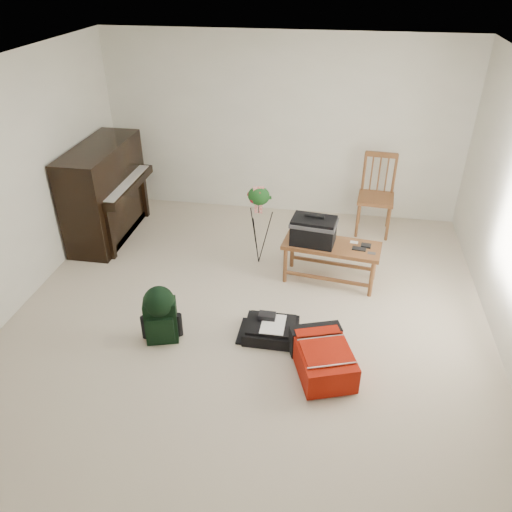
% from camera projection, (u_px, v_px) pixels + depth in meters
% --- Properties ---
extents(floor, '(5.00, 5.50, 0.01)m').
position_uv_depth(floor, '(247.00, 323.00, 5.23)').
color(floor, beige).
rests_on(floor, ground).
extents(ceiling, '(5.00, 5.50, 0.01)m').
position_uv_depth(ceiling, '(244.00, 75.00, 3.93)').
color(ceiling, white).
rests_on(ceiling, wall_back).
extents(wall_back, '(5.00, 0.04, 2.50)m').
position_uv_depth(wall_back, '(282.00, 128.00, 6.89)').
color(wall_back, white).
rests_on(wall_back, floor).
extents(piano, '(0.71, 1.50, 1.25)m').
position_uv_depth(piano, '(106.00, 194.00, 6.58)').
color(piano, black).
rests_on(piano, floor).
extents(bench, '(1.14, 0.58, 0.84)m').
position_uv_depth(bench, '(319.00, 236.00, 5.61)').
color(bench, brown).
rests_on(bench, floor).
extents(dining_chair, '(0.50, 0.50, 1.08)m').
position_uv_depth(dining_chair, '(376.00, 196.00, 6.70)').
color(dining_chair, brown).
rests_on(dining_chair, floor).
extents(red_suitcase, '(0.67, 0.83, 0.30)m').
position_uv_depth(red_suitcase, '(323.00, 354.00, 4.60)').
color(red_suitcase, '#A81A07').
rests_on(red_suitcase, floor).
extents(black_duffel, '(0.53, 0.43, 0.22)m').
position_uv_depth(black_duffel, '(271.00, 329.00, 5.02)').
color(black_duffel, black).
rests_on(black_duffel, floor).
extents(green_backpack, '(0.35, 0.32, 0.62)m').
position_uv_depth(green_backpack, '(160.00, 312.00, 4.84)').
color(green_backpack, black).
rests_on(green_backpack, floor).
extents(flower_stand, '(0.41, 0.41, 1.05)m').
position_uv_depth(flower_stand, '(259.00, 226.00, 6.00)').
color(flower_stand, black).
rests_on(flower_stand, floor).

